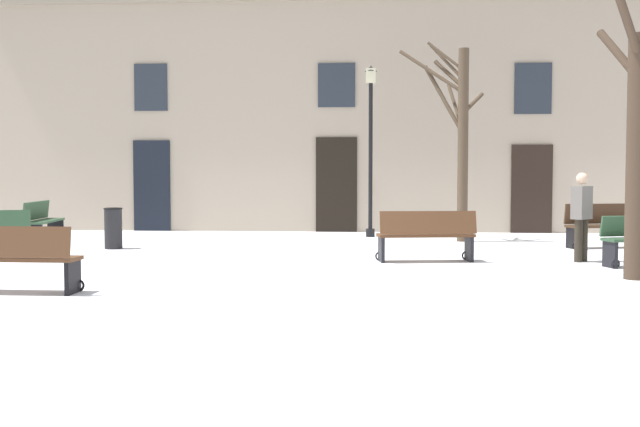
% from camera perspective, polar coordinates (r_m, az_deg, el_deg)
% --- Properties ---
extents(ground_plane, '(31.08, 31.08, 0.00)m').
position_cam_1_polar(ground_plane, '(13.00, -0.50, -3.91)').
color(ground_plane, white).
extents(building_facade, '(19.42, 0.60, 6.52)m').
position_cam_1_polar(building_facade, '(20.65, 1.30, 7.89)').
color(building_facade, tan).
rests_on(building_facade, ground).
extents(tree_left_of_center, '(2.03, 1.13, 4.63)m').
position_cam_1_polar(tree_left_of_center, '(17.88, 10.43, 5.96)').
color(tree_left_of_center, '#4C3D2D').
rests_on(tree_left_of_center, ground).
extents(tree_near_facade, '(1.63, 1.72, 4.27)m').
position_cam_1_polar(tree_near_facade, '(12.15, 22.86, 5.37)').
color(tree_near_facade, '#423326').
rests_on(tree_near_facade, ground).
extents(streetlamp, '(0.30, 0.30, 4.20)m').
position_cam_1_polar(streetlamp, '(18.82, 3.82, 6.02)').
color(streetlamp, black).
rests_on(streetlamp, ground).
extents(litter_bin, '(0.39, 0.39, 0.86)m').
position_cam_1_polar(litter_bin, '(16.40, -15.24, -1.06)').
color(litter_bin, black).
rests_on(litter_bin, ground).
extents(bench_near_center_tree, '(1.95, 0.92, 0.94)m').
position_cam_1_polar(bench_near_center_tree, '(17.18, 20.82, -0.78)').
color(bench_near_center_tree, '#3D2819').
rests_on(bench_near_center_tree, ground).
extents(bench_facing_shops, '(0.70, 1.91, 0.91)m').
position_cam_1_polar(bench_facing_shops, '(19.42, -20.11, -0.43)').
color(bench_facing_shops, '#2D4C33').
rests_on(bench_facing_shops, ground).
extents(bench_far_corner, '(1.78, 0.76, 0.92)m').
position_cam_1_polar(bench_far_corner, '(13.61, 7.97, -1.63)').
color(bench_far_corner, '#51331E').
rests_on(bench_far_corner, ground).
extents(bench_by_litter_bin, '(1.77, 0.49, 0.90)m').
position_cam_1_polar(bench_by_litter_bin, '(10.73, -22.13, -3.12)').
color(bench_by_litter_bin, '#51331E').
rests_on(bench_by_litter_bin, ground).
extents(person_near_bench, '(0.42, 0.43, 1.58)m').
position_cam_1_polar(person_near_bench, '(14.25, 19.02, 0.04)').
color(person_near_bench, '#2D271E').
rests_on(person_near_bench, ground).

